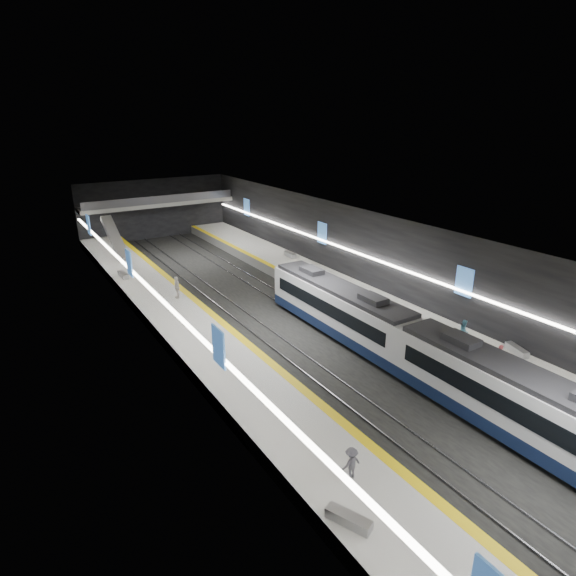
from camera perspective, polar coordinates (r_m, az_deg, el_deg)
ground at (r=38.78m, az=0.65°, el=-4.79°), size 70.00×70.00×0.00m
ceiling at (r=36.15m, az=0.70°, el=6.79°), size 20.00×70.00×0.04m
wall_left at (r=33.30m, az=-13.98°, el=-2.25°), size 0.04×70.00×8.00m
wall_right at (r=43.24m, az=11.92°, el=3.11°), size 0.04×70.00×8.00m
wall_back at (r=68.45m, az=-15.55°, el=9.03°), size 20.00×0.04×8.00m
platform_left at (r=35.48m, az=-9.67°, el=-6.69°), size 5.00×70.00×1.00m
tile_surface_left at (r=35.26m, az=-9.72°, el=-5.95°), size 5.00×70.00×0.02m
tactile_strip_left at (r=36.03m, az=-6.49°, el=-5.17°), size 0.60×70.00×0.02m
platform_right at (r=42.77m, az=9.15°, el=-1.87°), size 5.00×70.00×1.00m
tile_surface_right at (r=42.59m, az=9.19°, el=-1.23°), size 5.00×70.00×0.02m
tactile_strip_right at (r=41.25m, az=6.87°, el=-1.82°), size 0.60×70.00×0.02m
rails at (r=38.76m, az=0.65°, el=-4.71°), size 6.52×70.00×0.12m
train at (r=32.29m, az=14.28°, el=-6.52°), size 2.69×30.04×3.60m
ad_posters at (r=37.91m, az=-0.14°, el=1.94°), size 19.94×53.50×2.20m
cove_light_left at (r=33.43m, az=-13.63°, el=-2.50°), size 0.25×68.60×0.12m
cove_light_right at (r=43.16m, az=11.71°, el=2.82°), size 0.25×68.60×0.12m
mezzanine_bridge at (r=66.31m, az=-15.09°, el=9.65°), size 20.00×3.00×1.50m
escalator at (r=58.34m, az=-19.84°, el=5.62°), size 1.20×7.50×3.92m
bench_left_near at (r=21.20m, az=7.19°, el=-25.54°), size 1.25×1.95×0.47m
bench_left_far at (r=50.11m, az=-18.95°, el=1.48°), size 0.63×2.00×0.48m
bench_right_near at (r=36.21m, az=25.49°, el=-6.65°), size 1.06×1.92×0.45m
bench_right_far at (r=54.19m, az=0.25°, el=3.96°), size 0.67×1.99×0.48m
passenger_right_a at (r=33.48m, az=23.79°, el=-7.46°), size 0.40×0.60×1.62m
passenger_right_b at (r=36.27m, az=20.12°, el=-4.80°), size 1.00×0.97×1.62m
passenger_left_a at (r=42.95m, az=-13.04°, el=0.06°), size 0.53×1.17×1.96m
passenger_left_b at (r=22.76m, az=7.49°, el=-19.91°), size 1.00×0.59×1.54m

